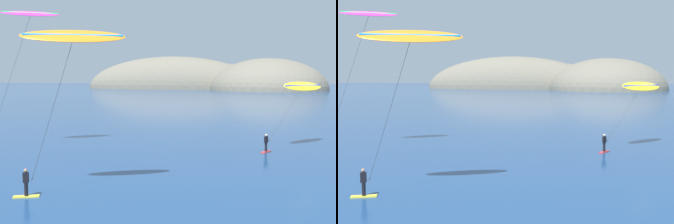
# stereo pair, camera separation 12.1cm
# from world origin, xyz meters

# --- Properties ---
(headland_island) EXTENTS (115.60, 68.16, 31.58)m
(headland_island) POSITION_xyz_m (-16.18, 201.16, 0.00)
(headland_island) COLOR #6B6656
(headland_island) RESTS_ON ground
(kitesurfer_yellow) EXTENTS (6.39, 7.10, 6.56)m
(kitesurfer_yellow) POSITION_xyz_m (7.61, 39.22, 5.66)
(kitesurfer_yellow) COLOR red
(kitesurfer_yellow) RESTS_ON ground
(kitesurfer_magenta) EXTENTS (7.20, 4.49, 13.39)m
(kitesurfer_magenta) POSITION_xyz_m (-18.15, 32.93, 12.05)
(kitesurfer_magenta) COLOR silver
(kitesurfer_magenta) RESTS_ON ground
(kitesurfer_orange) EXTENTS (6.45, 3.46, 9.94)m
(kitesurfer_orange) POSITION_xyz_m (-7.23, 19.03, 8.79)
(kitesurfer_orange) COLOR yellow
(kitesurfer_orange) RESTS_ON ground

